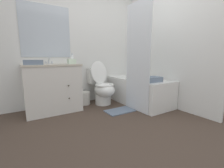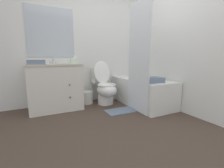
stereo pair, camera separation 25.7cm
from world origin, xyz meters
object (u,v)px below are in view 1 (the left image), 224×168
Objects in this scene: bathtub at (138,91)px; hand_towel_folded at (33,62)px; sink_faucet at (49,62)px; bath_towel_folded at (152,79)px; vanity_cabinet at (53,87)px; tissue_box at (72,61)px; toilet at (102,88)px; soap_dispenser at (72,59)px; bath_mat at (120,111)px; wastebasket at (84,98)px.

bathtub is 5.29× the size of hand_towel_folded.
sink_faucet is 1.85m from bathtub.
bath_towel_folded reaches higher than bathtub.
vanity_cabinet is 0.58m from tissue_box.
bath_towel_folded is (1.52, -0.90, 0.14)m from vanity_cabinet.
soap_dispenser is (-0.57, 0.13, 0.60)m from toilet.
bath_towel_folded is at bearing -35.84° from tissue_box.
hand_towel_folded is at bearing -151.70° from vanity_cabinet.
hand_towel_folded is 0.53× the size of bath_mat.
sink_faucet reaches higher than bathtub.
bath_towel_folded is 0.80m from bath_mat.
sink_faucet is at bearing 159.11° from soap_dispenser.
sink_faucet is 0.28× the size of bath_mat.
soap_dispenser is (-0.22, -0.05, 0.80)m from wastebasket.
wastebasket is (0.61, 0.10, -0.30)m from vanity_cabinet.
hand_towel_folded is (-1.92, 0.28, 0.61)m from bathtub.
bath_mat is at bearing -40.52° from sink_faucet.
vanity_cabinet is 0.65× the size of bathtub.
hand_towel_folded is (-1.24, -0.07, 0.55)m from toilet.
hand_towel_folded is at bearing -164.27° from wastebasket.
sink_faucet is 0.10× the size of bathtub.
vanity_cabinet is 0.49m from sink_faucet.
bath_towel_folded is at bearing -30.56° from vanity_cabinet.
soap_dispenser reaches higher than toilet.
vanity_cabinet is 3.46× the size of wastebasket.
wastebasket is at bearing 152.75° from bathtub.
toilet reaches higher than bath_mat.
toilet reaches higher than bathtub.
tissue_box is at bearing 9.35° from hand_towel_folded.
bath_mat is at bearing -62.51° from wastebasket.
vanity_cabinet reaches higher than bath_towel_folded.
tissue_box is at bearing -35.48° from sink_faucet.
hand_towel_folded is (-0.68, -0.20, -0.05)m from soap_dispenser.
bathtub is 2.80× the size of bath_mat.
tissue_box is at bearing 163.53° from bathtub.
sink_faucet is 0.53× the size of wastebasket.
vanity_cabinet reaches higher than bathtub.
tissue_box is (-0.61, 0.03, 0.56)m from toilet.
sink_faucet is 1.05× the size of tissue_box.
tissue_box reaches higher than hand_towel_folded.
hand_towel_folded is (-0.29, -0.15, 0.45)m from vanity_cabinet.
vanity_cabinet is at bearing 165.25° from bathtub.
tissue_box is 0.39× the size of bath_towel_folded.
soap_dispenser is at bearing 16.64° from hand_towel_folded.
bath_mat is at bearing 155.28° from bath_towel_folded.
bath_mat is (1.00, -0.85, -0.87)m from sink_faucet.
vanity_cabinet is at bearing 149.44° from bath_towel_folded.
wastebasket is 1.41× the size of soap_dispenser.
sink_faucet is 1.90m from bath_towel_folded.
tissue_box reaches higher than bathtub.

